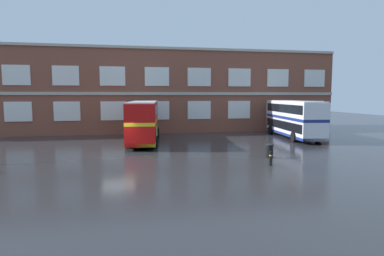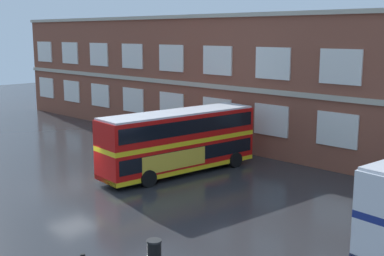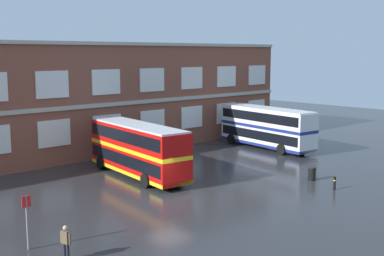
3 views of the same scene
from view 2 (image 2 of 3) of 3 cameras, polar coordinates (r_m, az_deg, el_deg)
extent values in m
plane|color=#2B2B2D|center=(32.05, -10.42, -5.84)|extent=(120.00, 120.00, 0.00)
cube|color=brown|center=(42.70, 6.48, 5.34)|extent=(57.19, 8.00, 10.16)
cube|color=#B2A893|center=(39.60, 2.83, 4.68)|extent=(57.19, 0.16, 0.36)
cube|color=#B2A893|center=(39.42, 2.94, 12.56)|extent=(57.19, 0.28, 0.30)
cube|color=silver|center=(60.19, -16.09, 4.40)|extent=(2.91, 0.12, 2.24)
cube|color=silver|center=(55.75, -13.42, 4.06)|extent=(2.91, 0.12, 2.24)
cube|color=silver|center=(51.45, -10.31, 3.64)|extent=(2.91, 0.12, 2.24)
cube|color=silver|center=(47.34, -6.65, 3.14)|extent=(2.91, 0.12, 2.24)
cube|color=silver|center=(43.46, -2.32, 2.53)|extent=(2.91, 0.12, 2.24)
cube|color=silver|center=(39.88, 2.83, 1.78)|extent=(2.91, 0.12, 2.24)
cube|color=silver|center=(36.69, 8.91, 0.88)|extent=(2.91, 0.12, 2.24)
cube|color=silver|center=(34.00, 16.06, -0.19)|extent=(2.91, 0.12, 2.24)
cube|color=silver|center=(59.91, -16.29, 8.27)|extent=(2.91, 0.12, 2.24)
cube|color=silver|center=(55.45, -13.61, 8.23)|extent=(2.91, 0.12, 2.24)
cube|color=silver|center=(51.12, -10.47, 8.17)|extent=(2.91, 0.12, 2.24)
cube|color=silver|center=(46.98, -6.76, 8.06)|extent=(2.91, 0.12, 2.24)
cube|color=silver|center=(43.07, -2.36, 7.89)|extent=(2.91, 0.12, 2.24)
cube|color=silver|center=(39.45, 2.88, 7.62)|extent=(2.91, 0.12, 2.24)
cube|color=silver|center=(36.22, 9.10, 7.22)|extent=(2.91, 0.12, 2.24)
cube|color=silver|center=(33.49, 16.42, 6.65)|extent=(2.91, 0.12, 2.24)
cube|color=red|center=(32.86, -1.47, -3.03)|extent=(3.76, 11.22, 1.75)
cube|color=black|center=(32.81, -1.47, -2.68)|extent=(3.75, 10.78, 0.90)
cube|color=yellow|center=(32.63, -1.48, -1.28)|extent=(3.76, 11.22, 0.30)
cube|color=red|center=(32.45, -1.48, 0.31)|extent=(3.76, 11.22, 1.55)
cube|color=black|center=(32.44, -1.49, 0.45)|extent=(3.75, 10.78, 0.90)
cube|color=yellow|center=(33.04, -1.46, -4.27)|extent=(3.78, 11.22, 0.28)
cube|color=silver|center=(32.31, -1.49, 1.77)|extent=(3.63, 10.99, 0.12)
cube|color=gold|center=(31.07, -1.93, -3.68)|extent=(0.57, 4.81, 1.10)
cube|color=yellow|center=(35.95, 5.42, 1.98)|extent=(1.65, 0.24, 0.40)
cylinder|color=black|center=(34.55, 4.90, -3.59)|extent=(0.43, 1.07, 1.04)
cylinder|color=black|center=(36.37, 2.10, -2.83)|extent=(0.43, 1.07, 1.04)
cylinder|color=black|center=(30.18, -4.95, -5.71)|extent=(0.43, 1.07, 1.04)
cylinder|color=black|center=(32.24, -7.52, -4.69)|extent=(0.43, 1.07, 1.04)
cylinder|color=black|center=(22.88, 20.46, -11.85)|extent=(0.43, 1.07, 1.04)
cylinder|color=black|center=(20.57, -4.28, -13.92)|extent=(0.56, 0.56, 0.95)
cylinder|color=black|center=(20.36, -4.30, -12.60)|extent=(0.60, 0.60, 0.08)
camera|label=1|loc=(26.93, -67.41, -5.39)|focal=30.77mm
camera|label=3|loc=(46.02, -56.53, 6.53)|focal=46.38mm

